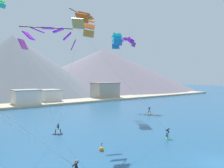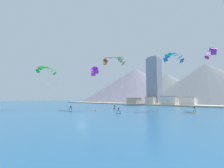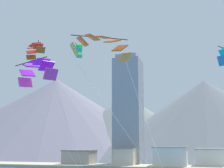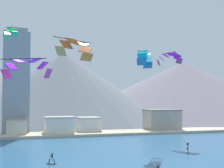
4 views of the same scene
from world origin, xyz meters
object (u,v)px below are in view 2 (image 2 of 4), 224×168
kitesurfer_near_trail (195,110)px  kitesurfer_far_left (71,109)px  race_marker_buoy (95,110)px  kitesurfer_mid_center (119,112)px  parafoil_kite_near_lead (94,71)px  parafoil_kite_near_trail (174,57)px  parafoil_kite_distant_high_outer (211,52)px  parafoil_kite_distant_mid_solo (105,61)px  parafoil_kite_distant_low_drift (120,59)px  parafoil_kite_far_left (47,70)px  kitesurfer_near_lead (114,107)px  parafoil_kite_mid_center (114,60)px

kitesurfer_near_trail → kitesurfer_far_left: 35.94m
kitesurfer_near_trail → race_marker_buoy: kitesurfer_near_trail is taller
kitesurfer_mid_center → parafoil_kite_near_lead: 21.13m
kitesurfer_far_left → parafoil_kite_near_lead: parafoil_kite_near_lead is taller
parafoil_kite_near_trail → parafoil_kite_distant_high_outer: (9.41, 7.95, 1.45)m
parafoil_kite_distant_high_outer → parafoil_kite_distant_mid_solo: parafoil_kite_distant_mid_solo is taller
parafoil_kite_distant_low_drift → parafoil_kite_near_lead: bearing=-81.9°
kitesurfer_mid_center → parafoil_kite_distant_high_outer: (16.24, 28.29, 18.62)m
kitesurfer_near_trail → kitesurfer_far_left: size_ratio=1.02×
parafoil_kite_near_lead → parafoil_kite_distant_mid_solo: 19.24m
kitesurfer_far_left → parafoil_kite_distant_high_outer: size_ratio=0.30×
kitesurfer_far_left → parafoil_kite_far_left: (-13.26, -2.23, 13.78)m
kitesurfer_mid_center → kitesurfer_far_left: kitesurfer_far_left is taller
parafoil_kite_near_trail → parafoil_kite_distant_high_outer: 12.41m
kitesurfer_near_trail → kitesurfer_far_left: (-30.22, -19.46, -0.02)m
kitesurfer_near_trail → parafoil_kite_near_lead: bearing=-159.3°
parafoil_kite_distant_high_outer → parafoil_kite_distant_mid_solo: bearing=-168.7°
parafoil_kite_near_trail → kitesurfer_near_trail: bearing=-32.2°
parafoil_kite_near_lead → parafoil_kite_distant_low_drift: bearing=98.1°
kitesurfer_mid_center → parafoil_kite_far_left: bearing=-169.5°
kitesurfer_near_lead → parafoil_kite_far_left: size_ratio=0.12×
kitesurfer_mid_center → race_marker_buoy: (-10.62, 1.35, -0.29)m
kitesurfer_mid_center → kitesurfer_far_left: (-16.73, -3.32, 0.10)m
parafoil_kite_mid_center → parafoil_kite_far_left: bearing=-147.6°
kitesurfer_near_trail → parafoil_kite_distant_mid_solo: 44.01m
parafoil_kite_near_trail → parafoil_kite_mid_center: (-15.65, -12.44, -0.78)m
kitesurfer_mid_center → parafoil_kite_distant_low_drift: bearing=128.2°
kitesurfer_mid_center → parafoil_kite_distant_high_outer: parafoil_kite_distant_high_outer is taller
parafoil_kite_far_left → parafoil_kite_distant_high_outer: parafoil_kite_distant_high_outer is taller
parafoil_kite_near_lead → parafoil_kite_far_left: (-14.36, -10.69, 0.63)m
kitesurfer_near_trail → parafoil_kite_far_left: (-43.48, -21.69, 13.76)m
kitesurfer_near_trail → parafoil_kite_mid_center: 28.81m
parafoil_kite_near_trail → parafoil_kite_far_left: bearing=-144.9°
parafoil_kite_near_trail → parafoil_kite_mid_center: parafoil_kite_near_trail is taller
parafoil_kite_near_lead → parafoil_kite_mid_center: bearing=22.0°
parafoil_kite_distant_high_outer → parafoil_kite_distant_low_drift: 34.91m
race_marker_buoy → kitesurfer_near_lead: bearing=97.1°
kitesurfer_near_trail → parafoil_kite_near_lead: (-29.12, -11.00, 13.13)m
parafoil_kite_mid_center → race_marker_buoy: bearing=-105.3°
parafoil_kite_distant_mid_solo → race_marker_buoy: bearing=-52.3°
parafoil_kite_distant_high_outer → kitesurfer_near_lead: bearing=-149.4°
kitesurfer_far_left → kitesurfer_near_trail: bearing=32.8°
kitesurfer_mid_center → parafoil_kite_far_left: (-29.99, -5.55, 13.88)m
kitesurfer_near_lead → parafoil_kite_distant_high_outer: 37.58m
parafoil_kite_distant_high_outer → parafoil_kite_distant_low_drift: parafoil_kite_distant_low_drift is taller
kitesurfer_near_trail → parafoil_kite_distant_low_drift: size_ratio=0.40×
kitesurfer_mid_center → kitesurfer_far_left: size_ratio=0.92×
kitesurfer_near_lead → parafoil_kite_near_trail: 26.81m
parafoil_kite_near_lead → parafoil_kite_far_left: size_ratio=0.90×
kitesurfer_near_lead → parafoil_kite_distant_low_drift: size_ratio=0.38×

